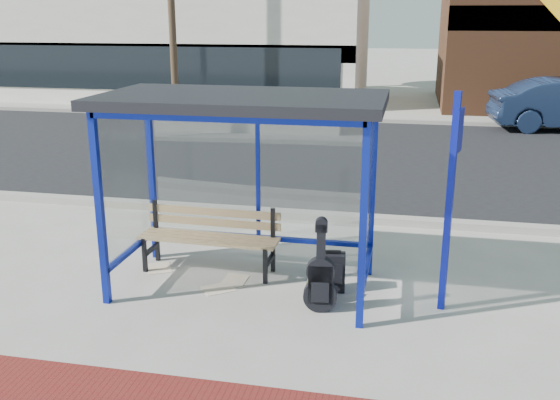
% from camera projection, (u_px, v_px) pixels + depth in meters
% --- Properties ---
extents(ground, '(120.00, 120.00, 0.00)m').
position_uv_depth(ground, '(245.00, 287.00, 7.87)').
color(ground, '#B2ADA0').
rests_on(ground, ground).
extents(curb_near, '(60.00, 0.25, 0.12)m').
position_uv_depth(curb_near, '(289.00, 214.00, 10.57)').
color(curb_near, gray).
rests_on(curb_near, ground).
extents(street_asphalt, '(60.00, 10.00, 0.00)m').
position_uv_depth(street_asphalt, '(328.00, 154.00, 15.37)').
color(street_asphalt, black).
rests_on(street_asphalt, ground).
extents(curb_far, '(60.00, 0.25, 0.12)m').
position_uv_depth(curb_far, '(349.00, 119.00, 20.14)').
color(curb_far, gray).
rests_on(curb_far, ground).
extents(far_sidewalk, '(60.00, 4.00, 0.01)m').
position_uv_depth(far_sidewalk, '(354.00, 112.00, 21.94)').
color(far_sidewalk, '#B2ADA0').
rests_on(far_sidewalk, ground).
extents(bus_shelter, '(3.30, 1.80, 2.42)m').
position_uv_depth(bus_shelter, '(244.00, 124.00, 7.34)').
color(bus_shelter, '#0D1C96').
rests_on(bus_shelter, ground).
extents(storefront_white, '(18.00, 6.04, 4.00)m').
position_uv_depth(storefront_white, '(146.00, 48.00, 25.93)').
color(storefront_white, silver).
rests_on(storefront_white, ground).
extents(bench, '(1.88, 0.51, 0.88)m').
position_uv_depth(bench, '(210.00, 235.00, 8.28)').
color(bench, black).
rests_on(bench, ground).
extents(guitar_bag, '(0.40, 0.16, 1.07)m').
position_uv_depth(guitar_bag, '(320.00, 280.00, 7.13)').
color(guitar_bag, black).
rests_on(guitar_bag, ground).
extents(suitcase, '(0.33, 0.23, 0.54)m').
position_uv_depth(suitcase, '(333.00, 272.00, 7.70)').
color(suitcase, black).
rests_on(suitcase, ground).
extents(backpack, '(0.34, 0.32, 0.38)m').
position_uv_depth(backpack, '(318.00, 288.00, 7.41)').
color(backpack, '#2D2E19').
rests_on(backpack, ground).
extents(sign_post, '(0.14, 0.31, 2.53)m').
position_uv_depth(sign_post, '(451.00, 192.00, 6.89)').
color(sign_post, '#0E179A').
rests_on(sign_post, ground).
extents(newspaper_a, '(0.45, 0.49, 0.01)m').
position_uv_depth(newspaper_a, '(159.00, 268.00, 8.45)').
color(newspaper_a, white).
rests_on(newspaper_a, ground).
extents(newspaper_b, '(0.49, 0.47, 0.01)m').
position_uv_depth(newspaper_b, '(218.00, 289.00, 7.81)').
color(newspaper_b, white).
rests_on(newspaper_b, ground).
extents(newspaper_c, '(0.31, 0.38, 0.01)m').
position_uv_depth(newspaper_c, '(235.00, 280.00, 8.08)').
color(newspaper_c, white).
rests_on(newspaper_c, ground).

